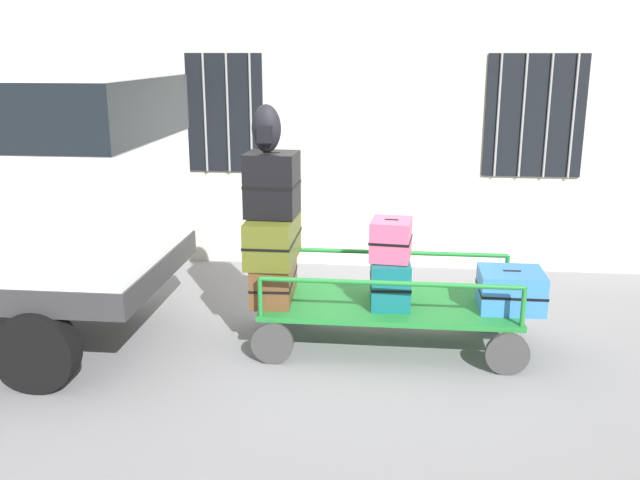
{
  "coord_description": "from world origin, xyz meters",
  "views": [
    {
      "loc": [
        0.5,
        -6.51,
        2.79
      ],
      "look_at": [
        -0.19,
        -0.13,
        1.04
      ],
      "focal_mm": 39.25,
      "sensor_mm": 36.0,
      "label": 1
    }
  ],
  "objects_px": {
    "suitcase_left_top": "(272,184)",
    "suitcase_left_middle": "(273,238)",
    "luggage_cart": "(389,309)",
    "suitcase_center_bottom": "(511,290)",
    "suitcase_left_bottom": "(274,278)",
    "backpack": "(266,129)",
    "suitcase_midleft_bottom": "(390,281)",
    "suitcase_midleft_middle": "(391,239)"
  },
  "relations": [
    {
      "from": "suitcase_left_top",
      "to": "suitcase_left_middle",
      "type": "bearing_deg",
      "value": -90.0
    },
    {
      "from": "luggage_cart",
      "to": "suitcase_center_bottom",
      "type": "xyz_separation_m",
      "value": [
        1.13,
        -0.04,
        0.26
      ]
    },
    {
      "from": "suitcase_left_bottom",
      "to": "backpack",
      "type": "xyz_separation_m",
      "value": [
        -0.03,
        -0.07,
        1.46
      ]
    },
    {
      "from": "suitcase_center_bottom",
      "to": "backpack",
      "type": "distance_m",
      "value": 2.72
    },
    {
      "from": "suitcase_midleft_bottom",
      "to": "suitcase_midleft_middle",
      "type": "xyz_separation_m",
      "value": [
        0.0,
        0.01,
        0.41
      ]
    },
    {
      "from": "luggage_cart",
      "to": "backpack",
      "type": "xyz_separation_m",
      "value": [
        -1.16,
        -0.04,
        1.72
      ]
    },
    {
      "from": "suitcase_left_bottom",
      "to": "suitcase_left_middle",
      "type": "xyz_separation_m",
      "value": [
        0.0,
        -0.02,
        0.41
      ]
    },
    {
      "from": "suitcase_left_bottom",
      "to": "backpack",
      "type": "bearing_deg",
      "value": -115.58
    },
    {
      "from": "backpack",
      "to": "suitcase_center_bottom",
      "type": "bearing_deg",
      "value": 0.02
    },
    {
      "from": "luggage_cart",
      "to": "suitcase_midleft_middle",
      "type": "distance_m",
      "value": 0.7
    },
    {
      "from": "suitcase_midleft_bottom",
      "to": "suitcase_left_middle",
      "type": "bearing_deg",
      "value": 178.27
    },
    {
      "from": "backpack",
      "to": "suitcase_left_bottom",
      "type": "bearing_deg",
      "value": 64.42
    },
    {
      "from": "suitcase_left_middle",
      "to": "suitcase_left_bottom",
      "type": "bearing_deg",
      "value": 90.0
    },
    {
      "from": "suitcase_left_bottom",
      "to": "suitcase_midleft_bottom",
      "type": "distance_m",
      "value": 1.13
    },
    {
      "from": "suitcase_left_middle",
      "to": "suitcase_left_top",
      "type": "height_order",
      "value": "suitcase_left_top"
    },
    {
      "from": "suitcase_left_bottom",
      "to": "backpack",
      "type": "distance_m",
      "value": 1.47
    },
    {
      "from": "luggage_cart",
      "to": "suitcase_left_bottom",
      "type": "height_order",
      "value": "suitcase_left_bottom"
    },
    {
      "from": "luggage_cart",
      "to": "suitcase_midleft_middle",
      "type": "height_order",
      "value": "suitcase_midleft_middle"
    },
    {
      "from": "suitcase_midleft_bottom",
      "to": "backpack",
      "type": "relative_size",
      "value": 1.41
    },
    {
      "from": "suitcase_left_bottom",
      "to": "suitcase_center_bottom",
      "type": "bearing_deg",
      "value": -1.83
    },
    {
      "from": "suitcase_midleft_bottom",
      "to": "suitcase_center_bottom",
      "type": "distance_m",
      "value": 1.13
    },
    {
      "from": "suitcase_left_middle",
      "to": "suitcase_midleft_middle",
      "type": "relative_size",
      "value": 1.85
    },
    {
      "from": "suitcase_left_top",
      "to": "suitcase_midleft_bottom",
      "type": "bearing_deg",
      "value": -1.87
    },
    {
      "from": "suitcase_midleft_middle",
      "to": "suitcase_center_bottom",
      "type": "bearing_deg",
      "value": -1.3
    },
    {
      "from": "luggage_cart",
      "to": "suitcase_midleft_bottom",
      "type": "xyz_separation_m",
      "value": [
        0.0,
        -0.02,
        0.29
      ]
    },
    {
      "from": "suitcase_left_bottom",
      "to": "suitcase_left_middle",
      "type": "relative_size",
      "value": 1.02
    },
    {
      "from": "suitcase_left_top",
      "to": "backpack",
      "type": "height_order",
      "value": "backpack"
    },
    {
      "from": "suitcase_left_bottom",
      "to": "suitcase_midleft_bottom",
      "type": "xyz_separation_m",
      "value": [
        1.13,
        -0.06,
        0.03
      ]
    },
    {
      "from": "suitcase_left_top",
      "to": "luggage_cart",
      "type": "bearing_deg",
      "value": -0.74
    },
    {
      "from": "suitcase_left_top",
      "to": "suitcase_left_bottom",
      "type": "bearing_deg",
      "value": 90.0
    },
    {
      "from": "suitcase_left_top",
      "to": "suitcase_midleft_middle",
      "type": "xyz_separation_m",
      "value": [
        1.13,
        -0.03,
        -0.5
      ]
    },
    {
      "from": "suitcase_midleft_middle",
      "to": "suitcase_center_bottom",
      "type": "distance_m",
      "value": 1.21
    },
    {
      "from": "suitcase_left_bottom",
      "to": "suitcase_left_middle",
      "type": "height_order",
      "value": "suitcase_left_middle"
    },
    {
      "from": "suitcase_left_middle",
      "to": "backpack",
      "type": "xyz_separation_m",
      "value": [
        -0.03,
        -0.05,
        1.05
      ]
    },
    {
      "from": "suitcase_center_bottom",
      "to": "suitcase_midleft_bottom",
      "type": "bearing_deg",
      "value": 179.16
    },
    {
      "from": "suitcase_center_bottom",
      "to": "backpack",
      "type": "height_order",
      "value": "backpack"
    },
    {
      "from": "suitcase_center_bottom",
      "to": "suitcase_midleft_middle",
      "type": "bearing_deg",
      "value": 178.7
    },
    {
      "from": "suitcase_midleft_middle",
      "to": "suitcase_center_bottom",
      "type": "xyz_separation_m",
      "value": [
        1.13,
        -0.03,
        -0.45
      ]
    },
    {
      "from": "luggage_cart",
      "to": "backpack",
      "type": "bearing_deg",
      "value": -178.03
    },
    {
      "from": "suitcase_midleft_bottom",
      "to": "suitcase_left_top",
      "type": "bearing_deg",
      "value": 178.13
    },
    {
      "from": "backpack",
      "to": "suitcase_left_middle",
      "type": "bearing_deg",
      "value": 55.91
    },
    {
      "from": "suitcase_midleft_middle",
      "to": "suitcase_left_middle",
      "type": "bearing_deg",
      "value": 178.73
    }
  ]
}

